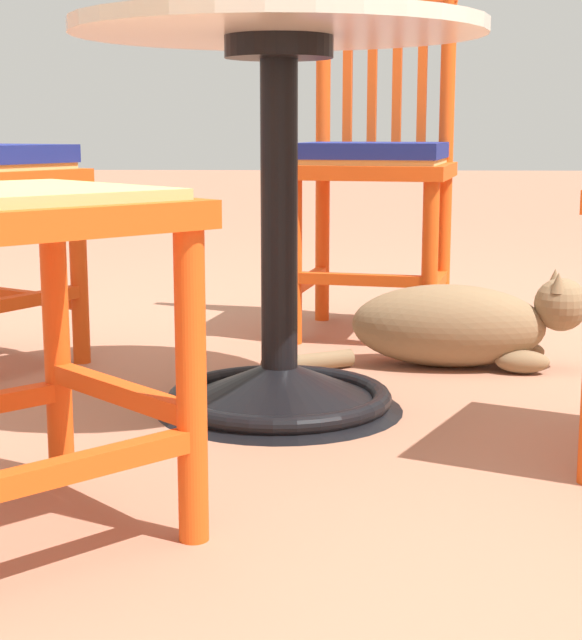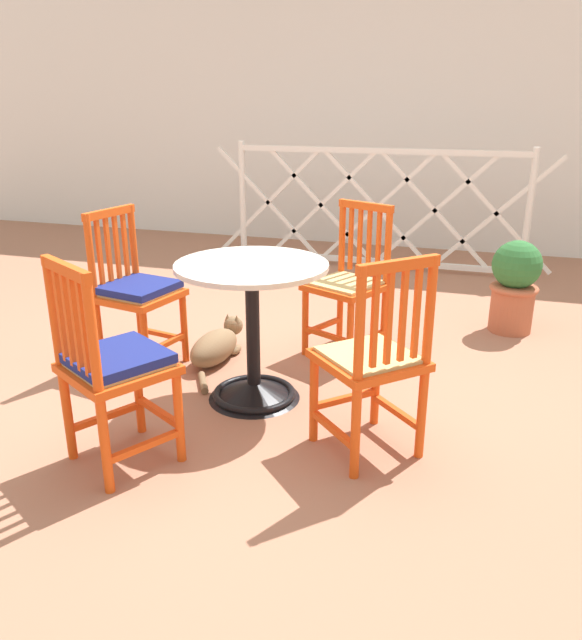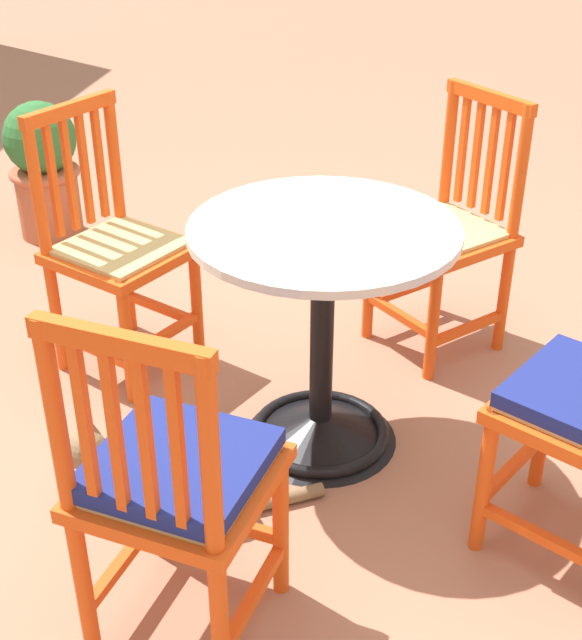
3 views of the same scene
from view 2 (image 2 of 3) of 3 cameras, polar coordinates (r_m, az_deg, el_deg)
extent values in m
plane|color=#A36B51|center=(3.39, -3.58, -6.41)|extent=(24.00, 24.00, 0.00)
cube|color=white|center=(6.73, 8.18, 18.75)|extent=(10.00, 0.20, 2.80)
cylinder|color=white|center=(6.09, -4.44, 10.82)|extent=(0.06, 0.06, 1.11)
cylinder|color=white|center=(5.69, 20.92, 8.97)|extent=(0.06, 0.06, 1.11)
cube|color=white|center=(5.85, 7.62, 5.38)|extent=(2.59, 0.04, 0.05)
cube|color=white|center=(5.69, 8.08, 15.09)|extent=(2.59, 0.04, 0.05)
cube|color=white|center=(6.00, -2.10, 10.73)|extent=(1.01, 0.02, 1.01)
cube|color=white|center=(5.86, 2.77, 10.50)|extent=(1.01, 0.02, 1.01)
cube|color=white|center=(5.75, 7.84, 10.17)|extent=(1.01, 0.02, 1.01)
cube|color=white|center=(5.69, 13.05, 9.75)|extent=(1.01, 0.02, 1.01)
cube|color=white|center=(5.68, 18.30, 9.25)|extent=(1.01, 0.02, 1.01)
cube|color=white|center=(6.00, -2.10, 10.73)|extent=(1.01, 0.02, 1.01)
cube|color=white|center=(5.86, 2.77, 10.50)|extent=(1.01, 0.02, 1.01)
cube|color=white|center=(5.75, 7.84, 10.17)|extent=(1.01, 0.02, 1.01)
cube|color=white|center=(5.69, 13.05, 9.75)|extent=(1.01, 0.02, 1.01)
cube|color=white|center=(5.68, 18.30, 9.25)|extent=(1.01, 0.02, 1.01)
cone|color=black|center=(3.29, -3.39, -6.33)|extent=(0.48, 0.48, 0.10)
torus|color=black|center=(3.30, -3.38, -6.72)|extent=(0.44, 0.44, 0.04)
cylinder|color=black|center=(3.16, -3.51, -1.08)|extent=(0.07, 0.07, 0.66)
cylinder|color=black|center=(3.06, -3.63, 4.39)|extent=(0.20, 0.20, 0.04)
cylinder|color=beige|center=(3.06, -3.64, 4.98)|extent=(0.76, 0.76, 0.02)
cylinder|color=#E04C14|center=(2.83, 2.11, -6.95)|extent=(0.04, 0.04, 0.45)
cylinder|color=#E04C14|center=(3.00, 7.79, -5.52)|extent=(0.04, 0.04, 0.45)
cylinder|color=#E04C14|center=(2.47, 6.13, -5.28)|extent=(0.04, 0.04, 0.91)
cylinder|color=#E04C14|center=(2.66, 12.25, -3.74)|extent=(0.04, 0.04, 0.91)
cube|color=#E04C14|center=(2.74, 3.89, -9.94)|extent=(0.26, 0.26, 0.03)
cube|color=#E04C14|center=(2.91, 9.66, -8.27)|extent=(0.26, 0.26, 0.03)
cube|color=#E04C14|center=(2.93, 5.00, -7.19)|extent=(0.26, 0.26, 0.03)
cube|color=#E04C14|center=(2.69, 7.12, -3.64)|extent=(0.57, 0.57, 0.04)
cube|color=tan|center=(2.69, 7.14, -3.21)|extent=(0.49, 0.49, 0.02)
cube|color=#E04C14|center=(2.42, 7.66, -0.11)|extent=(0.03, 0.03, 0.39)
cube|color=#E04C14|center=(2.46, 8.96, 0.15)|extent=(0.03, 0.03, 0.39)
cube|color=#E04C14|center=(2.50, 10.21, 0.39)|extent=(0.03, 0.03, 0.39)
cube|color=#E04C14|center=(2.54, 11.43, 0.63)|extent=(0.03, 0.03, 0.39)
cube|color=#E04C14|center=(2.42, 9.87, 4.97)|extent=(0.29, 0.29, 0.04)
cylinder|color=#E04C14|center=(3.56, 5.44, -1.23)|extent=(0.04, 0.04, 0.45)
cylinder|color=#E04C14|center=(3.76, 1.32, 0.02)|extent=(0.04, 0.04, 0.45)
cylinder|color=#E04C14|center=(3.75, 8.70, 3.43)|extent=(0.04, 0.04, 0.91)
cylinder|color=#E04C14|center=(3.94, 4.61, 4.40)|extent=(0.04, 0.04, 0.91)
cube|color=#E04C14|center=(3.72, 6.98, -1.76)|extent=(0.17, 0.32, 0.03)
cube|color=#E04C14|center=(3.91, 2.95, -0.54)|extent=(0.17, 0.32, 0.03)
cube|color=#E04C14|center=(3.68, 3.30, -1.39)|extent=(0.32, 0.17, 0.03)
cube|color=#E04C14|center=(3.72, 5.04, 3.07)|extent=(0.53, 0.53, 0.04)
cube|color=tan|center=(3.71, 5.05, 3.40)|extent=(0.47, 0.47, 0.02)
cube|color=#E04C14|center=(3.73, 8.01, 6.95)|extent=(0.03, 0.03, 0.39)
cube|color=#E04C14|center=(3.77, 7.16, 7.12)|extent=(0.03, 0.03, 0.39)
cube|color=#E04C14|center=(3.81, 6.32, 7.28)|extent=(0.03, 0.03, 0.39)
cube|color=#E04C14|center=(3.85, 5.50, 7.44)|extent=(0.03, 0.03, 0.39)
cube|color=#E04C14|center=(3.75, 6.87, 10.33)|extent=(0.36, 0.19, 0.04)
cylinder|color=#E04C14|center=(3.72, -9.77, -0.52)|extent=(0.04, 0.04, 0.45)
cylinder|color=#E04C14|center=(3.48, -13.20, -2.22)|extent=(0.04, 0.04, 0.45)
cylinder|color=#E04C14|center=(3.86, -13.97, 3.53)|extent=(0.04, 0.04, 0.91)
cylinder|color=#E04C14|center=(3.63, -17.53, 2.16)|extent=(0.04, 0.04, 0.91)
cube|color=#E04C14|center=(3.85, -11.70, -1.28)|extent=(0.34, 0.09, 0.03)
cube|color=#E04C14|center=(3.62, -15.12, -2.97)|extent=(0.34, 0.09, 0.03)
cube|color=#E04C14|center=(3.62, -11.37, -2.15)|extent=(0.09, 0.34, 0.03)
cube|color=#E04C14|center=(3.64, -13.72, 2.18)|extent=(0.47, 0.47, 0.04)
cube|color=tan|center=(3.63, -13.74, 2.51)|extent=(0.41, 0.41, 0.02)
cube|color=#E04C14|center=(3.76, -14.94, 6.56)|extent=(0.02, 0.03, 0.39)
cube|color=#E04C14|center=(3.71, -15.65, 6.33)|extent=(0.02, 0.03, 0.39)
cube|color=#E04C14|center=(3.66, -16.38, 6.09)|extent=(0.02, 0.03, 0.39)
cube|color=#E04C14|center=(3.62, -17.13, 5.85)|extent=(0.02, 0.03, 0.39)
cube|color=#E04C14|center=(3.65, -16.33, 9.42)|extent=(0.11, 0.38, 0.04)
cube|color=navy|center=(3.62, -13.78, 2.96)|extent=(0.42, 0.42, 0.04)
cylinder|color=#E04C14|center=(2.98, -13.83, -6.08)|extent=(0.04, 0.04, 0.45)
cylinder|color=#E04C14|center=(2.72, -10.24, -8.47)|extent=(0.04, 0.04, 0.45)
cylinder|color=#E04C14|center=(2.76, -20.35, -3.68)|extent=(0.04, 0.04, 0.91)
cylinder|color=#E04C14|center=(2.47, -17.21, -6.07)|extent=(0.04, 0.04, 0.91)
cube|color=#E04C14|center=(2.95, -16.58, -8.47)|extent=(0.20, 0.31, 0.03)
cube|color=#E04C14|center=(2.68, -13.23, -11.15)|extent=(0.20, 0.31, 0.03)
cube|color=#E04C14|center=(2.87, -12.04, -8.20)|extent=(0.31, 0.20, 0.03)
cube|color=#E04C14|center=(2.69, -15.54, -4.31)|extent=(0.55, 0.55, 0.04)
cube|color=tan|center=(2.68, -15.58, -3.88)|extent=(0.48, 0.48, 0.02)
cube|color=#E04C14|center=(2.62, -20.34, 0.39)|extent=(0.03, 0.03, 0.39)
cube|color=#E04C14|center=(2.56, -19.74, 0.02)|extent=(0.03, 0.03, 0.39)
cube|color=#E04C14|center=(2.50, -19.11, -0.36)|extent=(0.03, 0.03, 0.39)
cube|color=#E04C14|center=(2.45, -18.45, -0.77)|extent=(0.03, 0.03, 0.39)
cube|color=#E04C14|center=(2.47, -19.97, 4.41)|extent=(0.34, 0.22, 0.04)
cube|color=navy|center=(2.67, -15.64, -3.29)|extent=(0.49, 0.49, 0.04)
ellipsoid|color=brown|center=(3.72, -7.05, -2.53)|extent=(0.24, 0.46, 0.19)
ellipsoid|color=silver|center=(3.80, -6.32, -2.15)|extent=(0.17, 0.19, 0.14)
sphere|color=brown|center=(3.90, -5.30, -0.50)|extent=(0.12, 0.12, 0.12)
ellipsoid|color=silver|center=(3.94, -5.02, -0.47)|extent=(0.06, 0.05, 0.04)
cone|color=brown|center=(3.89, -5.83, 0.25)|extent=(0.04, 0.04, 0.04)
cone|color=brown|center=(3.86, -4.99, 0.13)|extent=(0.04, 0.04, 0.04)
ellipsoid|color=brown|center=(3.90, -6.54, -2.48)|extent=(0.07, 0.12, 0.05)
ellipsoid|color=brown|center=(3.85, -5.10, -2.72)|extent=(0.07, 0.12, 0.05)
cylinder|color=brown|center=(3.46, -8.06, -5.69)|extent=(0.14, 0.21, 0.04)
cylinder|color=#B25B3D|center=(4.43, 19.55, 1.04)|extent=(0.28, 0.28, 0.32)
torus|color=#B25B3D|center=(4.39, 19.76, 2.77)|extent=(0.32, 0.32, 0.04)
sphere|color=#2D6B33|center=(4.35, 20.00, 4.78)|extent=(0.32, 0.32, 0.32)
camera|label=1|loc=(3.15, 32.30, -1.16)|focal=57.60mm
camera|label=3|loc=(4.09, -38.31, 19.09)|focal=49.81mm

